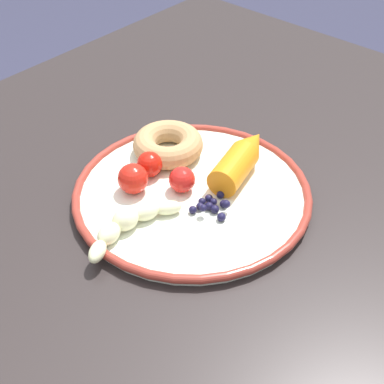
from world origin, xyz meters
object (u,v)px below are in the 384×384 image
(blueberry_pile, at_px, (212,205))
(tomato_near, at_px, (182,180))
(carrot_orange, at_px, (241,158))
(tomato_mid, at_px, (133,179))
(banana, at_px, (129,223))
(plate, at_px, (192,194))
(donut, at_px, (168,144))
(tomato_far, at_px, (150,164))
(dining_table, at_px, (179,225))

(blueberry_pile, height_order, tomato_near, tomato_near)
(blueberry_pile, bearing_deg, carrot_orange, 14.20)
(blueberry_pile, height_order, tomato_mid, tomato_mid)
(banana, xyz_separation_m, tomato_near, (0.11, 0.00, 0.01))
(plate, xyz_separation_m, tomato_near, (-0.01, 0.01, 0.02))
(carrot_orange, bearing_deg, banana, 171.14)
(plate, distance_m, donut, 0.10)
(plate, distance_m, blueberry_pile, 0.05)
(blueberry_pile, relative_size, tomato_far, 1.48)
(tomato_far, bearing_deg, dining_table, -49.35)
(dining_table, height_order, carrot_orange, carrot_orange)
(plate, xyz_separation_m, banana, (-0.11, 0.01, 0.02))
(banana, bearing_deg, dining_table, 13.45)
(dining_table, bearing_deg, tomato_far, 130.65)
(dining_table, relative_size, banana, 7.36)
(plate, height_order, carrot_orange, carrot_orange)
(dining_table, bearing_deg, tomato_near, -129.05)
(banana, relative_size, tomato_near, 4.23)
(plate, distance_m, tomato_far, 0.08)
(dining_table, xyz_separation_m, blueberry_pile, (-0.03, -0.08, 0.11))
(banana, xyz_separation_m, tomato_mid, (0.06, 0.05, 0.01))
(dining_table, distance_m, donut, 0.13)
(banana, xyz_separation_m, carrot_orange, (0.19, -0.03, 0.01))
(donut, xyz_separation_m, tomato_near, (-0.05, -0.07, 0.00))
(banana, xyz_separation_m, tomato_far, (0.10, 0.06, 0.01))
(carrot_orange, distance_m, donut, 0.11)
(tomato_near, bearing_deg, tomato_mid, 132.72)
(dining_table, relative_size, carrot_orange, 8.00)
(donut, bearing_deg, plate, -117.02)
(dining_table, distance_m, tomato_far, 0.13)
(tomato_mid, height_order, tomato_far, tomato_mid)
(donut, bearing_deg, tomato_far, -164.50)
(carrot_orange, xyz_separation_m, blueberry_pile, (-0.09, -0.02, -0.02))
(carrot_orange, bearing_deg, blueberry_pile, -165.80)
(tomato_far, bearing_deg, tomato_mid, -168.03)
(tomato_mid, relative_size, tomato_far, 1.16)
(donut, relative_size, tomato_far, 2.84)
(plate, relative_size, tomato_near, 9.03)
(carrot_orange, distance_m, tomato_near, 0.10)
(plate, height_order, donut, donut)
(plate, distance_m, banana, 0.11)
(blueberry_pile, xyz_separation_m, tomato_near, (0.00, 0.06, 0.01))
(donut, height_order, tomato_mid, tomato_mid)
(plate, bearing_deg, tomato_near, 112.57)
(carrot_orange, distance_m, tomato_far, 0.13)
(carrot_orange, bearing_deg, tomato_near, 159.45)
(donut, relative_size, tomato_near, 2.86)
(dining_table, bearing_deg, banana, -166.55)
(banana, height_order, donut, donut)
(blueberry_pile, xyz_separation_m, tomato_mid, (-0.04, 0.11, 0.01))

